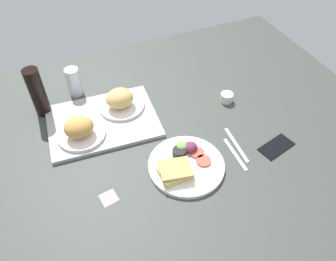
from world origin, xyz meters
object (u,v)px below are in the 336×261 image
at_px(espresso_cup, 227,97).
at_px(sticky_note, 109,198).
at_px(knife, 236,144).
at_px(serving_tray, 103,121).
at_px(bread_plate_near, 80,129).
at_px(bread_plate_far, 120,101).
at_px(plate_with_salad, 184,164).
at_px(soda_bottle, 37,92).
at_px(cell_phone, 276,146).
at_px(drinking_glass, 74,82).
at_px(fork, 235,154).

relative_size(espresso_cup, sticky_note, 1.00).
bearing_deg(knife, serving_tray, 57.77).
bearing_deg(espresso_cup, bread_plate_near, 177.61).
distance_m(bread_plate_far, espresso_cup, 0.47).
xyz_separation_m(plate_with_salad, soda_bottle, (-0.43, 0.51, 0.09)).
xyz_separation_m(espresso_cup, cell_phone, (0.04, -0.32, -0.02)).
distance_m(bread_plate_far, drinking_glass, 0.25).
bearing_deg(serving_tray, drinking_glass, 104.36).
height_order(bread_plate_near, cell_phone, bread_plate_near).
relative_size(bread_plate_near, fork, 1.14).
bearing_deg(drinking_glass, plate_with_salad, -64.55).
relative_size(serving_tray, knife, 2.37).
relative_size(serving_tray, bread_plate_far, 2.27).
xyz_separation_m(bread_plate_near, knife, (0.56, -0.28, -0.05)).
distance_m(knife, cell_phone, 0.16).
bearing_deg(bread_plate_near, knife, -26.36).
distance_m(bread_plate_near, fork, 0.61).
bearing_deg(cell_phone, soda_bottle, 131.50).
xyz_separation_m(bread_plate_near, soda_bottle, (-0.12, 0.22, 0.06)).
relative_size(serving_tray, espresso_cup, 8.04).
relative_size(espresso_cup, cell_phone, 0.39).
distance_m(drinking_glass, cell_phone, 0.91).
bearing_deg(serving_tray, fork, -41.26).
bearing_deg(bread_plate_near, cell_phone, -26.53).
bearing_deg(soda_bottle, espresso_cup, -17.76).
bearing_deg(bread_plate_far, fork, -51.77).
xyz_separation_m(espresso_cup, knife, (-0.10, -0.25, -0.02)).
bearing_deg(knife, drinking_glass, 46.17).
bearing_deg(sticky_note, fork, -0.39).
distance_m(bread_plate_far, sticky_note, 0.45).
xyz_separation_m(serving_tray, bread_plate_far, (0.10, 0.04, 0.05)).
bearing_deg(plate_with_salad, espresso_cup, 38.32).
xyz_separation_m(soda_bottle, sticky_note, (0.14, -0.53, -0.11)).
xyz_separation_m(fork, sticky_note, (-0.50, 0.00, -0.00)).
relative_size(plate_with_salad, espresso_cup, 5.09).
relative_size(bread_plate_far, espresso_cup, 3.54).
height_order(serving_tray, soda_bottle, soda_bottle).
bearing_deg(bread_plate_near, sticky_note, -86.11).
bearing_deg(bread_plate_near, bread_plate_far, 26.80).
xyz_separation_m(cell_phone, sticky_note, (-0.67, 0.04, -0.00)).
height_order(plate_with_salad, knife, plate_with_salad).
xyz_separation_m(plate_with_salad, espresso_cup, (0.33, 0.26, 0.00)).
bearing_deg(fork, espresso_cup, -22.24).
bearing_deg(plate_with_salad, knife, 3.84).
bearing_deg(knife, plate_with_salad, 97.77).
bearing_deg(drinking_glass, soda_bottle, -155.65).
height_order(bread_plate_near, plate_with_salad, bread_plate_near).
xyz_separation_m(drinking_glass, knife, (0.51, -0.57, -0.06)).
xyz_separation_m(bread_plate_far, fork, (0.33, -0.42, -0.05)).
xyz_separation_m(serving_tray, drinking_glass, (-0.06, 0.23, 0.06)).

